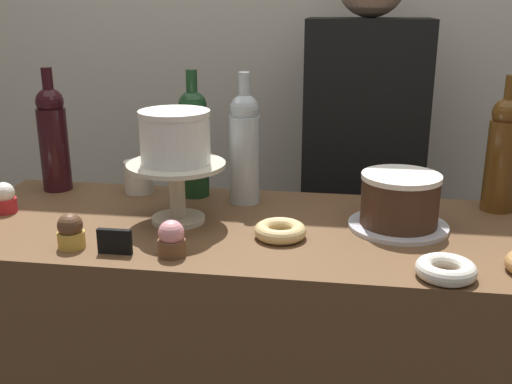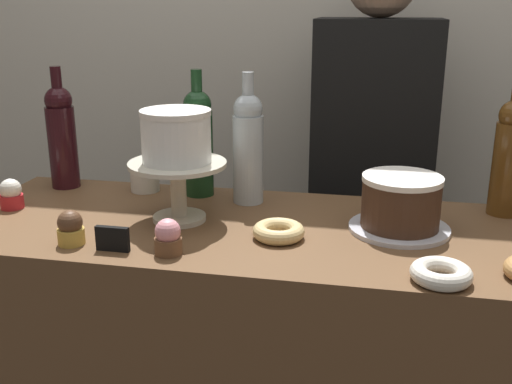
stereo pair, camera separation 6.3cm
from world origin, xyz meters
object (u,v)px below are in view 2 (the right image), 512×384
at_px(cupcake_strawberry, 168,238).
at_px(cake_stand_pedestal, 178,181).
at_px(wine_bottle_dark_red, 62,135).
at_px(donut_glazed, 279,231).
at_px(cupcake_chocolate, 71,228).
at_px(wine_bottle_amber, 510,155).
at_px(price_sign_chalkboard, 113,239).
at_px(coffee_cup_ceramic, 145,175).
at_px(chocolate_round_cake, 401,201).
at_px(wine_bottle_clear, 248,146).
at_px(white_layer_cake, 176,136).
at_px(wine_bottle_green, 198,141).
at_px(barista_figure, 369,204).
at_px(donut_sugar, 441,273).
at_px(cupcake_vanilla, 12,194).

bearing_deg(cupcake_strawberry, cake_stand_pedestal, 102.03).
relative_size(wine_bottle_dark_red, donut_glazed, 2.91).
height_order(wine_bottle_dark_red, cupcake_chocolate, wine_bottle_dark_red).
distance_m(wine_bottle_amber, cupcake_chocolate, 1.00).
distance_m(cake_stand_pedestal, price_sign_chalkboard, 0.22).
bearing_deg(wine_bottle_dark_red, price_sign_chalkboard, -51.37).
relative_size(donut_glazed, coffee_cup_ceramic, 1.32).
xyz_separation_m(chocolate_round_cake, wine_bottle_clear, (-0.37, 0.13, 0.08)).
xyz_separation_m(cake_stand_pedestal, white_layer_cake, (-0.00, 0.00, 0.10)).
bearing_deg(wine_bottle_green, cupcake_strawberry, -82.47).
distance_m(white_layer_cake, wine_bottle_amber, 0.77).
xyz_separation_m(cake_stand_pedestal, barista_figure, (0.43, 0.57, -0.22)).
bearing_deg(donut_glazed, wine_bottle_clear, 116.72).
distance_m(wine_bottle_clear, donut_sugar, 0.59).
xyz_separation_m(cake_stand_pedestal, cupcake_vanilla, (-0.43, 0.00, -0.06)).
xyz_separation_m(chocolate_round_cake, wine_bottle_green, (-0.51, 0.17, 0.08)).
relative_size(wine_bottle_amber, cupcake_chocolate, 4.38).
xyz_separation_m(donut_glazed, coffee_cup_ceramic, (-0.41, 0.27, 0.03)).
xyz_separation_m(wine_bottle_green, cupcake_chocolate, (-0.16, -0.38, -0.11)).
bearing_deg(white_layer_cake, wine_bottle_amber, 14.93).
bearing_deg(chocolate_round_cake, barista_figure, 97.61).
bearing_deg(cupcake_vanilla, donut_glazed, -5.78).
relative_size(wine_bottle_dark_red, cupcake_vanilla, 4.38).
relative_size(wine_bottle_dark_red, cupcake_chocolate, 4.38).
relative_size(wine_bottle_green, coffee_cup_ceramic, 3.83).
xyz_separation_m(wine_bottle_clear, donut_sugar, (0.44, -0.38, -0.13)).
xyz_separation_m(donut_glazed, price_sign_chalkboard, (-0.32, -0.13, 0.01)).
bearing_deg(cake_stand_pedestal, cupcake_vanilla, 179.61).
distance_m(donut_glazed, price_sign_chalkboard, 0.35).
height_order(wine_bottle_green, donut_sugar, wine_bottle_green).
bearing_deg(barista_figure, donut_sugar, -79.88).
bearing_deg(white_layer_cake, coffee_cup_ceramic, 129.03).
bearing_deg(price_sign_chalkboard, white_layer_cake, 69.39).
bearing_deg(wine_bottle_amber, donut_glazed, -152.21).
bearing_deg(white_layer_cake, cupcake_vanilla, 179.61).
relative_size(wine_bottle_green, wine_bottle_clear, 1.00).
bearing_deg(barista_figure, wine_bottle_dark_red, -155.58).
xyz_separation_m(cupcake_chocolate, coffee_cup_ceramic, (0.01, 0.38, 0.01)).
bearing_deg(cake_stand_pedestal, donut_glazed, -14.99).
height_order(white_layer_cake, donut_sugar, white_layer_cake).
xyz_separation_m(wine_bottle_clear, barista_figure, (0.30, 0.40, -0.26)).
relative_size(cupcake_strawberry, coffee_cup_ceramic, 0.87).
bearing_deg(coffee_cup_ceramic, cake_stand_pedestal, -50.97).
height_order(chocolate_round_cake, wine_bottle_clear, wine_bottle_clear).
distance_m(wine_bottle_clear, barista_figure, 0.57).
bearing_deg(coffee_cup_ceramic, white_layer_cake, -50.97).
bearing_deg(cupcake_vanilla, cake_stand_pedestal, -0.39).
bearing_deg(coffee_cup_ceramic, wine_bottle_clear, -6.96).
relative_size(wine_bottle_dark_red, wine_bottle_green, 1.00).
height_order(white_layer_cake, wine_bottle_amber, wine_bottle_amber).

